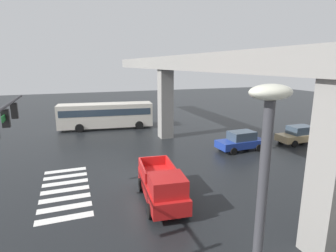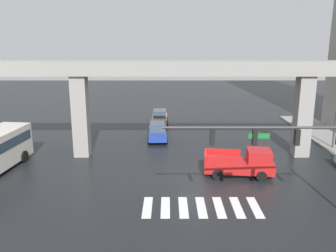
% 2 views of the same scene
% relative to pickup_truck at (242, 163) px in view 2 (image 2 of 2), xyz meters
% --- Properties ---
extents(ground_plane, '(120.00, 120.00, 0.00)m').
position_rel_pickup_truck_xyz_m(ground_plane, '(-3.54, 0.04, -0.99)').
color(ground_plane, black).
extents(crosswalk_stripes, '(7.15, 2.80, 0.01)m').
position_rel_pickup_truck_xyz_m(crosswalk_stripes, '(-3.54, -5.08, -0.98)').
color(crosswalk_stripes, silver).
rests_on(crosswalk_stripes, ground).
extents(elevated_overpass, '(55.35, 1.84, 8.22)m').
position_rel_pickup_truck_xyz_m(elevated_overpass, '(-3.54, 4.77, 5.96)').
color(elevated_overpass, gray).
rests_on(elevated_overpass, ground).
extents(pickup_truck, '(5.27, 2.49, 2.08)m').
position_rel_pickup_truck_xyz_m(pickup_truck, '(0.00, 0.00, 0.00)').
color(pickup_truck, red).
rests_on(pickup_truck, ground).
extents(sedan_blue, '(2.10, 4.37, 1.72)m').
position_rel_pickup_truck_xyz_m(sedan_blue, '(-6.65, 9.60, -0.14)').
color(sedan_blue, '#1E3899').
rests_on(sedan_blue, ground).
extents(sedan_tan, '(1.97, 4.30, 1.72)m').
position_rel_pickup_truck_xyz_m(sedan_tan, '(-6.57, 16.19, -0.14)').
color(sedan_tan, tan).
rests_on(sedan_tan, ground).
extents(traffic_signal_mast, '(10.89, 0.32, 6.20)m').
position_rel_pickup_truck_xyz_m(traffic_signal_mast, '(1.26, -7.23, 3.68)').
color(traffic_signal_mast, '#38383D').
rests_on(traffic_signal_mast, ground).
extents(street_lamp_mid_block, '(0.44, 0.70, 7.24)m').
position_rel_pickup_truck_xyz_m(street_lamp_mid_block, '(9.77, 6.63, 3.57)').
color(street_lamp_mid_block, '#38383D').
rests_on(street_lamp_mid_block, ground).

